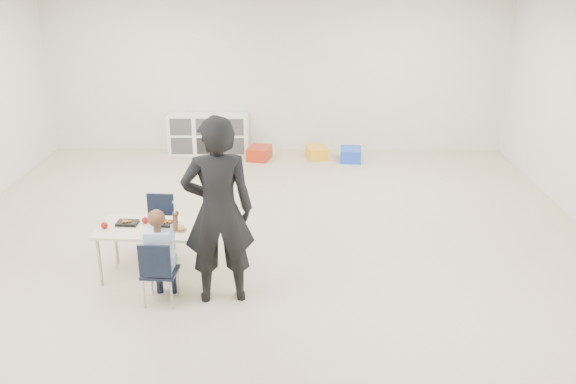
{
  "coord_description": "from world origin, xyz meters",
  "views": [
    {
      "loc": [
        0.31,
        -6.12,
        3.15
      ],
      "look_at": [
        0.24,
        0.02,
        0.85
      ],
      "focal_mm": 38.0,
      "sensor_mm": 36.0,
      "label": 1
    }
  ],
  "objects_px": {
    "child": "(159,253)",
    "adult": "(218,211)",
    "table": "(160,251)",
    "cubby_shelf": "(209,134)",
    "chair_near": "(160,271)"
  },
  "relations": [
    {
      "from": "child",
      "to": "adult",
      "type": "bearing_deg",
      "value": 11.27
    },
    {
      "from": "table",
      "to": "cubby_shelf",
      "type": "xyz_separation_m",
      "value": [
        -0.08,
        4.57,
        0.06
      ]
    },
    {
      "from": "child",
      "to": "adult",
      "type": "height_order",
      "value": "adult"
    },
    {
      "from": "adult",
      "to": "cubby_shelf",
      "type": "bearing_deg",
      "value": -90.04
    },
    {
      "from": "table",
      "to": "chair_near",
      "type": "height_order",
      "value": "chair_near"
    },
    {
      "from": "chair_near",
      "to": "cubby_shelf",
      "type": "height_order",
      "value": "cubby_shelf"
    },
    {
      "from": "child",
      "to": "adult",
      "type": "xyz_separation_m",
      "value": [
        0.58,
        0.08,
        0.4
      ]
    },
    {
      "from": "chair_near",
      "to": "child",
      "type": "bearing_deg",
      "value": 0.0
    },
    {
      "from": "adult",
      "to": "table",
      "type": "bearing_deg",
      "value": -41.9
    },
    {
      "from": "cubby_shelf",
      "to": "table",
      "type": "bearing_deg",
      "value": -88.98
    },
    {
      "from": "table",
      "to": "child",
      "type": "relative_size",
      "value": 1.18
    },
    {
      "from": "child",
      "to": "cubby_shelf",
      "type": "distance_m",
      "value": 5.12
    },
    {
      "from": "chair_near",
      "to": "child",
      "type": "relative_size",
      "value": 0.63
    },
    {
      "from": "chair_near",
      "to": "adult",
      "type": "height_order",
      "value": "adult"
    },
    {
      "from": "cubby_shelf",
      "to": "chair_near",
      "type": "bearing_deg",
      "value": -87.74
    }
  ]
}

